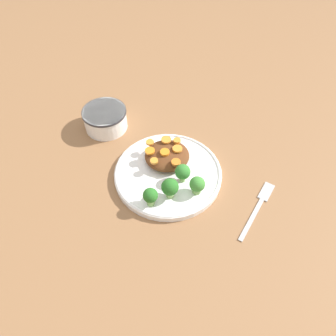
# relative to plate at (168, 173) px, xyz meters

# --- Properties ---
(ground_plane) EXTENTS (4.00, 4.00, 0.00)m
(ground_plane) POSITION_rel_plate_xyz_m (0.00, 0.00, -0.01)
(ground_plane) COLOR #8C603D
(plate) EXTENTS (0.26, 0.26, 0.02)m
(plate) POSITION_rel_plate_xyz_m (0.00, 0.00, 0.00)
(plate) COLOR white
(plate) RESTS_ON ground_plane
(dip_bowl) EXTENTS (0.12, 0.12, 0.06)m
(dip_bowl) POSITION_rel_plate_xyz_m (-0.19, -0.16, 0.02)
(dip_bowl) COLOR white
(dip_bowl) RESTS_ON ground_plane
(stew_mound) EXTENTS (0.10, 0.11, 0.03)m
(stew_mound) POSITION_rel_plate_xyz_m (-0.04, -0.00, 0.02)
(stew_mound) COLOR #5B3319
(stew_mound) RESTS_ON plate
(broccoli_floret_0) EXTENTS (0.04, 0.04, 0.05)m
(broccoli_floret_0) POSITION_rel_plate_xyz_m (0.07, 0.00, 0.04)
(broccoli_floret_0) COLOR #7FA85B
(broccoli_floret_0) RESTS_ON plate
(broccoli_floret_1) EXTENTS (0.04, 0.04, 0.05)m
(broccoli_floret_1) POSITION_rel_plate_xyz_m (0.06, 0.06, 0.03)
(broccoli_floret_1) COLOR #759E51
(broccoli_floret_1) RESTS_ON plate
(broccoli_floret_2) EXTENTS (0.03, 0.03, 0.05)m
(broccoli_floret_2) POSITION_rel_plate_xyz_m (0.09, -0.04, 0.03)
(broccoli_floret_2) COLOR #759E51
(broccoli_floret_2) RESTS_ON plate
(broccoli_floret_3) EXTENTS (0.04, 0.04, 0.05)m
(broccoli_floret_3) POSITION_rel_plate_xyz_m (0.03, 0.03, 0.04)
(broccoli_floret_3) COLOR #7FA85B
(broccoli_floret_3) RESTS_ON plate
(carrot_slice_0) EXTENTS (0.02, 0.02, 0.00)m
(carrot_slice_0) POSITION_rel_plate_xyz_m (-0.07, -0.04, 0.04)
(carrot_slice_0) COLOR orange
(carrot_slice_0) RESTS_ON stew_mound
(carrot_slice_1) EXTENTS (0.02, 0.02, 0.01)m
(carrot_slice_1) POSITION_rel_plate_xyz_m (-0.03, -0.01, 0.04)
(carrot_slice_1) COLOR orange
(carrot_slice_1) RESTS_ON stew_mound
(carrot_slice_2) EXTENTS (0.02, 0.02, 0.01)m
(carrot_slice_2) POSITION_rel_plate_xyz_m (-0.00, 0.02, 0.04)
(carrot_slice_2) COLOR orange
(carrot_slice_2) RESTS_ON stew_mound
(carrot_slice_3) EXTENTS (0.03, 0.03, 0.00)m
(carrot_slice_3) POSITION_rel_plate_xyz_m (-0.08, 0.00, 0.04)
(carrot_slice_3) COLOR orange
(carrot_slice_3) RESTS_ON stew_mound
(carrot_slice_4) EXTENTS (0.02, 0.02, 0.01)m
(carrot_slice_4) POSITION_rel_plate_xyz_m (-0.07, 0.03, 0.04)
(carrot_slice_4) COLOR orange
(carrot_slice_4) RESTS_ON stew_mound
(carrot_slice_5) EXTENTS (0.02, 0.02, 0.01)m
(carrot_slice_5) POSITION_rel_plate_xyz_m (-0.04, 0.03, 0.04)
(carrot_slice_5) COLOR orange
(carrot_slice_5) RESTS_ON stew_mound
(carrot_slice_6) EXTENTS (0.02, 0.02, 0.01)m
(carrot_slice_6) POSITION_rel_plate_xyz_m (-0.04, -0.04, 0.04)
(carrot_slice_6) COLOR orange
(carrot_slice_6) RESTS_ON stew_mound
(carrot_slice_7) EXTENTS (0.02, 0.02, 0.01)m
(carrot_slice_7) POSITION_rel_plate_xyz_m (-0.01, -0.03, 0.04)
(carrot_slice_7) COLOR orange
(carrot_slice_7) RESTS_ON stew_mound
(fork) EXTENTS (0.15, 0.12, 0.01)m
(fork) POSITION_rel_plate_xyz_m (0.10, 0.20, -0.01)
(fork) COLOR #B6B6B6
(fork) RESTS_ON ground_plane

